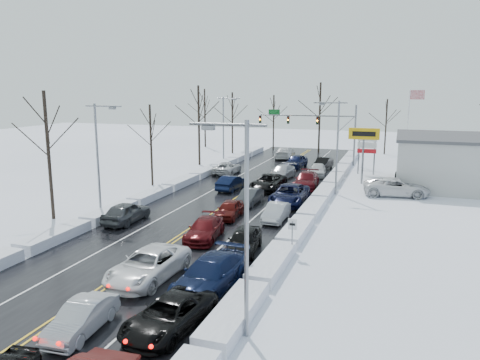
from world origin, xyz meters
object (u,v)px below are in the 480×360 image
at_px(tires_plus_sign, 364,138).
at_px(oncoming_car_0, 231,190).
at_px(flagpole, 409,121).
at_px(traffic_signal_mast, 317,123).

xyz_separation_m(tires_plus_sign, oncoming_car_0, (-12.25, -7.46, -4.99)).
bearing_deg(oncoming_car_0, flagpole, -123.49).
height_order(traffic_signal_mast, flagpole, flagpole).
bearing_deg(tires_plus_sign, flagpole, 71.56).
distance_m(tires_plus_sign, oncoming_car_0, 15.19).
distance_m(traffic_signal_mast, flagpole, 11.90).
bearing_deg(oncoming_car_0, traffic_signal_mast, -100.20).
relative_size(traffic_signal_mast, flagpole, 1.33).
bearing_deg(oncoming_car_0, tires_plus_sign, -143.90).
height_order(traffic_signal_mast, oncoming_car_0, traffic_signal_mast).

